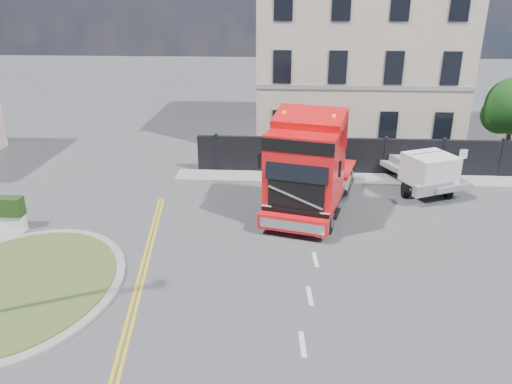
{
  "coord_description": "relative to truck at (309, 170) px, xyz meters",
  "views": [
    {
      "loc": [
        1.81,
        -16.6,
        9.17
      ],
      "look_at": [
        0.63,
        1.64,
        1.8
      ],
      "focal_mm": 35.0,
      "sensor_mm": 36.0,
      "label": 1
    }
  ],
  "objects": [
    {
      "name": "flatbed_pickup",
      "position": [
        5.74,
        2.81,
        -0.89
      ],
      "size": [
        3.98,
        5.62,
        2.12
      ],
      "rotation": [
        0.0,
        0.0,
        0.44
      ],
      "color": "gray",
      "rests_on": "ground"
    },
    {
      "name": "traffic_island",
      "position": [
        -9.76,
        -6.72,
        -1.95
      ],
      "size": [
        6.8,
        6.8,
        0.17
      ],
      "color": "gray",
      "rests_on": "ground"
    },
    {
      "name": "pavement_far",
      "position": [
        3.24,
        4.38,
        -1.97
      ],
      "size": [
        20.0,
        1.6,
        0.12
      ],
      "primitive_type": "cube",
      "color": "gray",
      "rests_on": "ground"
    },
    {
      "name": "tree",
      "position": [
        11.62,
        8.38,
        1.01
      ],
      "size": [
        3.2,
        3.2,
        4.8
      ],
      "color": "#382619",
      "rests_on": "ground"
    },
    {
      "name": "ground",
      "position": [
        -2.76,
        -3.72,
        -2.03
      ],
      "size": [
        120.0,
        120.0,
        0.0
      ],
      "primitive_type": "plane",
      "color": "#424244",
      "rests_on": "ground"
    },
    {
      "name": "georgian_building",
      "position": [
        3.24,
        12.78,
        3.74
      ],
      "size": [
        12.3,
        10.3,
        12.8
      ],
      "color": "beige",
      "rests_on": "ground"
    },
    {
      "name": "hoarding_fence",
      "position": [
        3.79,
        5.28,
        -1.03
      ],
      "size": [
        18.8,
        0.25,
        2.0
      ],
      "color": "black",
      "rests_on": "ground"
    },
    {
      "name": "truck",
      "position": [
        0.0,
        0.0,
        0.0
      ],
      "size": [
        4.64,
        8.04,
        4.54
      ],
      "rotation": [
        0.0,
        0.0,
        -0.26
      ],
      "color": "black",
      "rests_on": "ground"
    }
  ]
}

